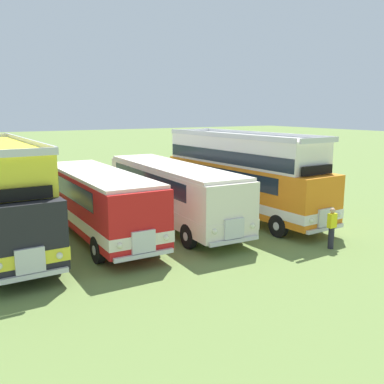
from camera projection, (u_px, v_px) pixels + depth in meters
ground_plane at (6, 250)px, 17.68m from camera, size 200.00×200.00×0.00m
bus_fifth_in_row at (98, 199)px, 19.24m from camera, size 2.62×9.85×2.99m
bus_sixth_in_row at (171, 189)px, 21.63m from camera, size 2.93×11.40×2.99m
bus_seventh_in_row at (242, 173)px, 22.97m from camera, size 3.11×11.26×4.52m
marshal_person at (332, 228)px, 17.74m from camera, size 0.36×0.24×1.73m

